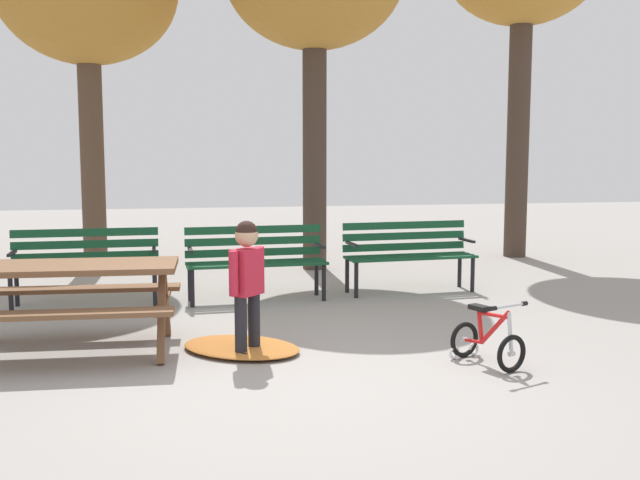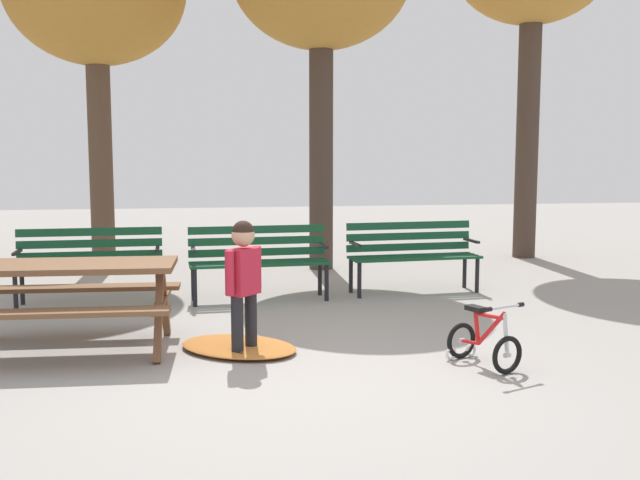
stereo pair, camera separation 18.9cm
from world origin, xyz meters
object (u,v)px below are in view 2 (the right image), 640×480
at_px(picnic_table, 68,283).
at_px(child_standing, 244,276).
at_px(park_bench_right, 412,251).
at_px(park_bench_far_left, 90,259).
at_px(kids_bicycle, 483,341).
at_px(park_bench_left, 259,256).

relative_size(picnic_table, child_standing, 1.63).
relative_size(park_bench_right, child_standing, 1.43).
bearing_deg(child_standing, park_bench_right, 49.24).
distance_m(park_bench_far_left, kids_bicycle, 4.62).
bearing_deg(park_bench_right, park_bench_left, -174.52).
relative_size(park_bench_left, kids_bicycle, 2.57).
relative_size(picnic_table, park_bench_left, 1.15).
distance_m(park_bench_far_left, child_standing, 2.91).
xyz_separation_m(park_bench_left, child_standing, (-0.33, -2.40, 0.17)).
height_order(park_bench_far_left, kids_bicycle, park_bench_far_left).
bearing_deg(park_bench_far_left, park_bench_right, 2.03).
xyz_separation_m(park_bench_far_left, kids_bicycle, (3.44, -3.07, -0.31)).
distance_m(picnic_table, park_bench_far_left, 2.05).
xyz_separation_m(picnic_table, park_bench_left, (1.80, 2.00, -0.08)).
bearing_deg(kids_bicycle, park_bench_far_left, 138.24).
bearing_deg(child_standing, park_bench_far_left, 122.69).
height_order(park_bench_right, child_standing, child_standing).
distance_m(child_standing, kids_bicycle, 2.02).
bearing_deg(picnic_table, park_bench_far_left, 92.75).
bearing_deg(picnic_table, park_bench_right, 30.55).
distance_m(picnic_table, park_bench_right, 4.29).
distance_m(park_bench_far_left, park_bench_right, 3.80).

